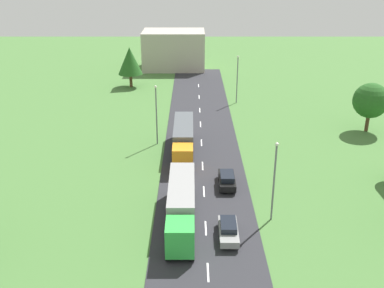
{
  "coord_description": "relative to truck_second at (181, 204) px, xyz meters",
  "views": [
    {
      "loc": [
        -1.3,
        -6.03,
        23.73
      ],
      "look_at": [
        -1.25,
        43.53,
        2.96
      ],
      "focal_mm": 41.94,
      "sensor_mm": 36.0,
      "label": 1
    }
  ],
  "objects": [
    {
      "name": "lamppost_fourth",
      "position": [
        8.8,
        38.55,
        2.51
      ],
      "size": [
        0.36,
        0.36,
        8.28
      ],
      "color": "slate",
      "rests_on": "ground"
    },
    {
      "name": "truck_third",
      "position": [
        -0.09,
        16.56,
        0.03
      ],
      "size": [
        2.52,
        12.64,
        3.65
      ],
      "color": "orange",
      "rests_on": "road"
    },
    {
      "name": "road",
      "position": [
        2.31,
        -6.33,
        -2.08
      ],
      "size": [
        10.0,
        140.0,
        0.06
      ],
      "primitive_type": "cube",
      "color": "#2B2B30",
      "rests_on": "ground"
    },
    {
      "name": "car_fourth",
      "position": [
        4.89,
        7.51,
        -1.22
      ],
      "size": [
        1.83,
        4.51,
        1.6
      ],
      "color": "black",
      "rests_on": "road"
    },
    {
      "name": "lamppost_third",
      "position": [
        -3.75,
        19.84,
        2.49
      ],
      "size": [
        0.36,
        0.36,
        8.24
      ],
      "color": "slate",
      "rests_on": "ground"
    },
    {
      "name": "tree_elm",
      "position": [
        -10.98,
        48.99,
        3.04
      ],
      "size": [
        4.7,
        4.7,
        7.77
      ],
      "color": "#513823",
      "rests_on": "ground"
    },
    {
      "name": "car_third",
      "position": [
        4.31,
        -2.41,
        -1.26
      ],
      "size": [
        1.77,
        4.46,
        1.5
      ],
      "color": "gray",
      "rests_on": "road"
    },
    {
      "name": "tree_oak",
      "position": [
        26.68,
        24.79,
        2.53
      ],
      "size": [
        5.07,
        5.07,
        7.19
      ],
      "color": "#513823",
      "rests_on": "ground"
    },
    {
      "name": "truck_second",
      "position": [
        0.0,
        0.0,
        0.0
      ],
      "size": [
        2.5,
        12.35,
        3.6
      ],
      "color": "green",
      "rests_on": "road"
    },
    {
      "name": "distant_building",
      "position": [
        -3.11,
        64.82,
        2.13
      ],
      "size": [
        13.76,
        9.86,
        8.47
      ],
      "primitive_type": "cube",
      "color": "#B2A899",
      "rests_on": "ground"
    },
    {
      "name": "lamppost_second",
      "position": [
        8.74,
        0.68,
        2.44
      ],
      "size": [
        0.36,
        0.36,
        8.13
      ],
      "color": "slate",
      "rests_on": "ground"
    }
  ]
}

